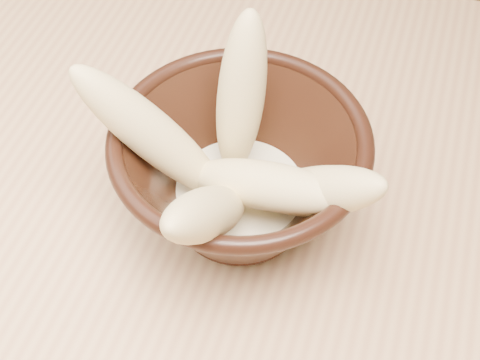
# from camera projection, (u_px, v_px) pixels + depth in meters

# --- Properties ---
(bowl) EXTENTS (0.20, 0.20, 0.11)m
(bowl) POSITION_uv_depth(u_px,v_px,m) (240.00, 173.00, 0.52)
(bowl) COLOR black
(bowl) RESTS_ON table
(milk_puddle) EXTENTS (0.11, 0.11, 0.02)m
(milk_puddle) POSITION_uv_depth(u_px,v_px,m) (240.00, 193.00, 0.54)
(milk_puddle) COLOR beige
(milk_puddle) RESTS_ON bowl
(banana_upright) EXTENTS (0.04, 0.07, 0.15)m
(banana_upright) POSITION_uv_depth(u_px,v_px,m) (241.00, 96.00, 0.50)
(banana_upright) COLOR #DEC283
(banana_upright) RESTS_ON bowl
(banana_left) EXTENTS (0.13, 0.06, 0.14)m
(banana_left) POSITION_uv_depth(u_px,v_px,m) (152.00, 135.00, 0.49)
(banana_left) COLOR #DEC283
(banana_left) RESTS_ON bowl
(banana_right) EXTENTS (0.13, 0.08, 0.12)m
(banana_right) POSITION_uv_depth(u_px,v_px,m) (316.00, 191.00, 0.47)
(banana_right) COLOR #DEC283
(banana_right) RESTS_ON bowl
(banana_across) EXTENTS (0.14, 0.06, 0.08)m
(banana_across) POSITION_uv_depth(u_px,v_px,m) (264.00, 185.00, 0.48)
(banana_across) COLOR #DEC283
(banana_across) RESTS_ON bowl
(banana_front) EXTENTS (0.04, 0.14, 0.14)m
(banana_front) POSITION_uv_depth(u_px,v_px,m) (208.00, 213.00, 0.45)
(banana_front) COLOR #DEC283
(banana_front) RESTS_ON bowl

